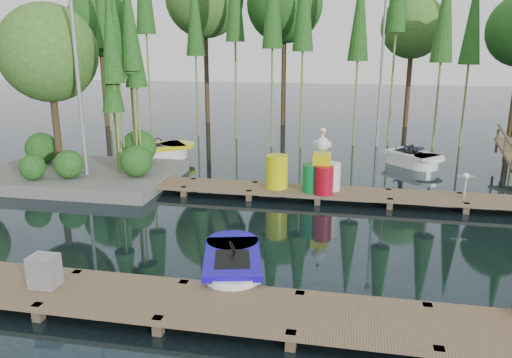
% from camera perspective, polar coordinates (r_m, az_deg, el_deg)
% --- Properties ---
extents(ground_plane, '(90.00, 90.00, 0.00)m').
position_cam_1_polar(ground_plane, '(12.98, -2.60, -5.15)').
color(ground_plane, '#19282F').
extents(near_dock, '(18.00, 1.50, 0.50)m').
position_cam_1_polar(near_dock, '(8.97, -9.61, -13.66)').
color(near_dock, brown).
rests_on(near_dock, ground).
extents(far_dock, '(15.00, 1.20, 0.50)m').
position_cam_1_polar(far_dock, '(15.06, 3.34, -1.30)').
color(far_dock, brown).
rests_on(far_dock, ground).
extents(island, '(6.20, 4.20, 6.75)m').
position_cam_1_polar(island, '(17.73, -20.57, 10.04)').
color(island, slate).
rests_on(island, ground).
extents(tree_screen, '(34.42, 18.53, 10.31)m').
position_cam_1_polar(tree_screen, '(22.98, -1.43, 19.34)').
color(tree_screen, '#412F1B').
rests_on(tree_screen, ground).
extents(lamp_island, '(0.30, 0.30, 7.25)m').
position_cam_1_polar(lamp_island, '(16.59, -19.94, 13.53)').
color(lamp_island, gray).
rests_on(lamp_island, ground).
extents(lamp_rear, '(0.30, 0.30, 7.25)m').
position_cam_1_polar(lamp_rear, '(22.82, 14.30, 14.25)').
color(lamp_rear, gray).
rests_on(lamp_rear, ground).
extents(boat_blue, '(1.63, 2.62, 0.82)m').
position_cam_1_polar(boat_blue, '(10.08, -2.70, -10.00)').
color(boat_blue, white).
rests_on(boat_blue, ground).
extents(boat_yellow_far, '(3.16, 2.80, 1.47)m').
position_cam_1_polar(boat_yellow_far, '(20.11, -11.39, 2.95)').
color(boat_yellow_far, white).
rests_on(boat_yellow_far, ground).
extents(boat_white_far, '(2.48, 2.49, 1.15)m').
position_cam_1_polar(boat_white_far, '(19.81, 17.42, 2.19)').
color(boat_white_far, white).
rests_on(boat_white_far, ground).
extents(utility_cabinet, '(0.48, 0.40, 0.58)m').
position_cam_1_polar(utility_cabinet, '(9.86, -23.04, -9.64)').
color(utility_cabinet, gray).
rests_on(utility_cabinet, near_dock).
extents(yellow_barrel, '(0.66, 0.66, 1.00)m').
position_cam_1_polar(yellow_barrel, '(14.94, 2.40, 0.85)').
color(yellow_barrel, '#CDD00A').
rests_on(yellow_barrel, far_dock).
extents(drum_cluster, '(1.09, 1.00, 1.89)m').
position_cam_1_polar(drum_cluster, '(14.64, 7.58, 0.65)').
color(drum_cluster, '#0C6E30').
rests_on(drum_cluster, far_dock).
extents(seagull_post, '(0.46, 0.25, 0.73)m').
position_cam_1_polar(seagull_post, '(15.11, 22.81, -0.22)').
color(seagull_post, gray).
rests_on(seagull_post, far_dock).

